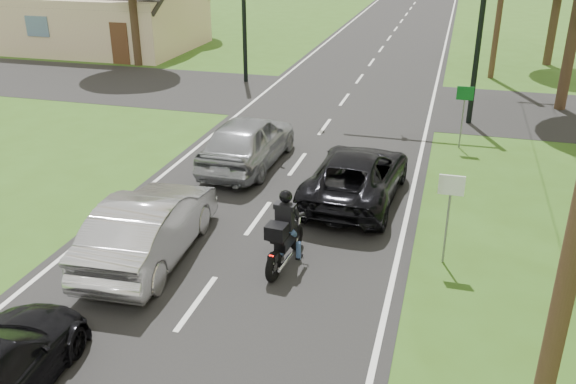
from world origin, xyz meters
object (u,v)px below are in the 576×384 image
Objects in this scene: traffic_signal at (429,9)px; sign_white at (450,198)px; silver_sedan at (150,226)px; sign_green at (464,102)px; motorcycle_rider at (284,237)px; dark_suv at (357,175)px; silver_suv at (248,141)px.

traffic_signal is 3.00× the size of sign_white.
sign_green is at bearing -128.39° from silver_sedan.
sign_green is at bearing 73.46° from motorcycle_rider.
traffic_signal is (5.05, 12.54, 3.35)m from silver_sedan.
sign_green reaches higher than dark_suv.
traffic_signal is at bearing 97.05° from sign_white.
motorcycle_rider is 0.44× the size of silver_suv.
silver_suv reaches higher than dark_suv.
sign_white is (2.48, -2.91, 0.90)m from dark_suv.
traffic_signal is (1.12, 8.11, 3.43)m from dark_suv.
sign_green is (6.61, 9.52, 0.81)m from silver_sedan.
sign_green is (2.68, 5.09, 0.90)m from dark_suv.
sign_white is at bearing 133.38° from dark_suv.
silver_suv is (-2.76, 5.58, 0.11)m from motorcycle_rider.
traffic_signal reaches higher than silver_sedan.
dark_suv is at bearing 157.71° from silver_suv.
sign_green reaches higher than motorcycle_rider.
silver_suv is 7.29m from sign_green.
traffic_signal reaches higher than dark_suv.
traffic_signal is 4.24m from sign_green.
traffic_signal reaches higher than motorcycle_rider.
motorcycle_rider is 3.67m from sign_white.
sign_white is (3.41, 1.06, 0.88)m from motorcycle_rider.
dark_suv is 5.92m from silver_sedan.
sign_white is at bearing -82.95° from traffic_signal.
silver_sedan is 11.62m from sign_green.
silver_sedan is (-3.93, -4.43, 0.08)m from dark_suv.
sign_green is at bearing -149.99° from silver_suv.
traffic_signal is at bearing 117.38° from sign_green.
dark_suv is 8.88m from traffic_signal.
silver_sedan is 0.74× the size of traffic_signal.
motorcycle_rider reaches higher than silver_suv.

